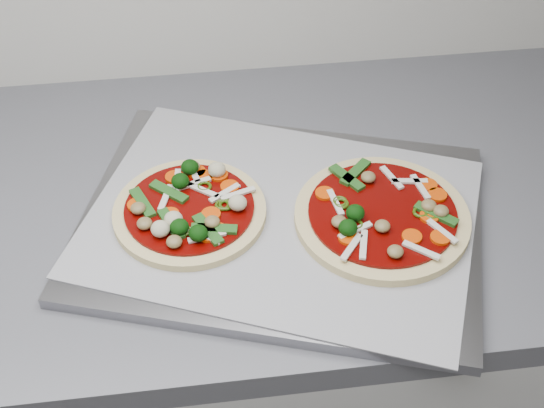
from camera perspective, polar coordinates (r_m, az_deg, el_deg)
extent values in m
cube|color=silver|center=(1.43, 7.46, -12.23)|extent=(3.60, 0.60, 0.86)
cube|color=#595960|center=(1.09, 9.58, 1.13)|extent=(3.60, 0.60, 0.04)
cube|color=gray|center=(0.99, 0.69, -1.32)|extent=(0.60, 0.52, 0.02)
cube|color=#9A9A9F|center=(0.98, 0.70, -0.94)|extent=(0.59, 0.52, 0.00)
cylinder|color=beige|center=(0.99, -6.22, -0.59)|extent=(0.28, 0.28, 0.01)
cylinder|color=#5F0000|center=(0.98, -6.25, -0.29)|extent=(0.23, 0.23, 0.00)
cube|color=#275D1E|center=(0.99, -9.73, 0.10)|extent=(0.04, 0.06, 0.00)
cube|color=#275D1E|center=(0.95, -4.38, -1.88)|extent=(0.06, 0.02, 0.00)
cube|color=silver|center=(1.01, -7.17, 1.69)|extent=(0.01, 0.05, 0.00)
cube|color=silver|center=(1.00, -5.22, 1.02)|extent=(0.04, 0.04, 0.00)
torus|color=#2D470B|center=(0.98, -3.75, -0.08)|extent=(0.03, 0.03, 0.00)
cube|color=#275D1E|center=(0.95, -4.86, -1.92)|extent=(0.04, 0.06, 0.00)
cylinder|color=#ED2F00|center=(1.03, -5.71, 2.44)|extent=(0.03, 0.03, 0.00)
cube|color=silver|center=(0.99, -3.59, 0.83)|extent=(0.04, 0.03, 0.00)
cube|color=silver|center=(0.94, -5.16, -2.41)|extent=(0.04, 0.03, 0.00)
ellipsoid|color=#BFB792|center=(0.95, -7.43, -1.16)|extent=(0.03, 0.03, 0.02)
cube|color=#275D1E|center=(0.96, -7.61, -1.51)|extent=(0.03, 0.06, 0.00)
ellipsoid|color=brown|center=(0.95, -4.53, -1.34)|extent=(0.03, 0.03, 0.01)
ellipsoid|color=#093307|center=(1.02, -6.21, 2.78)|extent=(0.03, 0.03, 0.02)
cube|color=silver|center=(1.03, -6.00, 2.45)|extent=(0.02, 0.05, 0.00)
ellipsoid|color=brown|center=(0.93, -7.38, -2.82)|extent=(0.02, 0.02, 0.01)
cylinder|color=#ED2F00|center=(1.02, -5.15, 2.07)|extent=(0.04, 0.04, 0.00)
cylinder|color=#ED2F00|center=(0.94, -4.21, -1.95)|extent=(0.03, 0.03, 0.00)
cube|color=silver|center=(1.01, -5.94, 1.54)|extent=(0.05, 0.02, 0.00)
torus|color=#2D470B|center=(0.98, -3.47, -0.07)|extent=(0.03, 0.03, 0.00)
ellipsoid|color=#093307|center=(0.93, -5.58, -2.21)|extent=(0.03, 0.03, 0.02)
cube|color=silver|center=(0.94, -4.93, -2.47)|extent=(0.05, 0.02, 0.00)
cylinder|color=#ED2F00|center=(0.96, -4.62, -0.77)|extent=(0.03, 0.03, 0.00)
ellipsoid|color=brown|center=(0.96, -9.57, -1.45)|extent=(0.03, 0.03, 0.01)
cylinder|color=#ED2F00|center=(0.97, -7.71, -0.80)|extent=(0.03, 0.03, 0.00)
torus|color=#2D470B|center=(0.95, -6.69, -2.00)|extent=(0.02, 0.02, 0.00)
cube|color=#275D1E|center=(1.00, -7.78, 0.92)|extent=(0.05, 0.05, 0.00)
cylinder|color=#ED2F00|center=(1.02, -7.36, 2.02)|extent=(0.03, 0.03, 0.00)
ellipsoid|color=brown|center=(1.03, -5.99, 2.83)|extent=(0.03, 0.03, 0.01)
ellipsoid|color=#093307|center=(0.94, -6.99, -1.73)|extent=(0.02, 0.02, 0.02)
ellipsoid|color=brown|center=(0.98, -10.05, -0.31)|extent=(0.02, 0.02, 0.01)
cylinder|color=#ED2F00|center=(1.02, -4.03, 2.19)|extent=(0.03, 0.03, 0.00)
torus|color=#2D470B|center=(1.00, -5.12, 1.32)|extent=(0.03, 0.03, 0.00)
cube|color=silver|center=(0.99, -2.59, 0.78)|extent=(0.05, 0.02, 0.00)
ellipsoid|color=#BFB792|center=(1.02, -4.17, 2.60)|extent=(0.02, 0.02, 0.02)
cube|color=silver|center=(0.99, -8.02, 0.48)|extent=(0.02, 0.05, 0.00)
cylinder|color=#ED2F00|center=(1.00, -3.20, 1.31)|extent=(0.03, 0.03, 0.00)
cylinder|color=#ED2F00|center=(0.99, -10.14, -0.07)|extent=(0.03, 0.03, 0.00)
ellipsoid|color=#BFB792|center=(0.94, -8.41, -1.86)|extent=(0.03, 0.03, 0.02)
cylinder|color=#ED2F00|center=(0.94, -4.88, -2.32)|extent=(0.03, 0.03, 0.00)
ellipsoid|color=#BFB792|center=(0.97, -2.60, 0.09)|extent=(0.03, 0.03, 0.02)
ellipsoid|color=#093307|center=(1.00, -6.93, 1.73)|extent=(0.03, 0.03, 0.02)
cylinder|color=beige|center=(0.98, 8.27, -0.98)|extent=(0.27, 0.27, 0.01)
cylinder|color=#5F0000|center=(0.98, 8.32, -0.64)|extent=(0.23, 0.23, 0.00)
cube|color=silver|center=(0.94, 6.29, -2.01)|extent=(0.05, 0.03, 0.00)
cylinder|color=#ED2F00|center=(0.99, 3.99, 0.80)|extent=(0.03, 0.03, 0.00)
ellipsoid|color=brown|center=(0.95, 5.08, -1.33)|extent=(0.03, 0.03, 0.01)
ellipsoid|color=#093307|center=(0.96, 6.29, -0.65)|extent=(0.03, 0.03, 0.02)
cylinder|color=#ED2F00|center=(1.01, 12.35, 0.68)|extent=(0.04, 0.04, 0.00)
ellipsoid|color=brown|center=(0.98, 12.61, -0.52)|extent=(0.03, 0.03, 0.01)
cube|color=silver|center=(1.01, 11.11, 1.27)|extent=(0.02, 0.05, 0.00)
ellipsoid|color=#093307|center=(0.94, 5.74, -1.79)|extent=(0.03, 0.03, 0.02)
cube|color=silver|center=(0.96, 12.69, -2.02)|extent=(0.03, 0.05, 0.00)
ellipsoid|color=brown|center=(0.95, 8.31, -1.65)|extent=(0.03, 0.03, 0.01)
torus|color=#2D470B|center=(0.95, 6.31, -1.56)|extent=(0.02, 0.02, 0.00)
cube|color=silver|center=(1.02, 9.00, 1.97)|extent=(0.02, 0.05, 0.00)
cube|color=silver|center=(0.92, 6.01, -3.25)|extent=(0.04, 0.04, 0.00)
cylinder|color=#ED2F00|center=(1.02, 11.66, 1.41)|extent=(0.03, 0.03, 0.00)
cube|color=#275D1E|center=(1.01, 5.65, 1.99)|extent=(0.04, 0.06, 0.00)
cylinder|color=#ED2F00|center=(0.94, 5.76, -2.53)|extent=(0.03, 0.03, 0.00)
cylinder|color=#ED2F00|center=(0.98, 11.76, -0.92)|extent=(0.03, 0.03, 0.00)
torus|color=#2D470B|center=(0.98, 5.13, 0.18)|extent=(0.03, 0.03, 0.00)
torus|color=#2D470B|center=(0.98, 11.94, -0.76)|extent=(0.03, 0.03, 0.00)
cube|color=silver|center=(0.93, 6.90, -3.06)|extent=(0.02, 0.05, 0.00)
cube|color=silver|center=(1.02, 10.31, 1.70)|extent=(0.05, 0.01, 0.00)
ellipsoid|color=brown|center=(0.92, 9.27, -3.55)|extent=(0.02, 0.02, 0.01)
cylinder|color=#ED2F00|center=(0.95, 10.49, -2.44)|extent=(0.04, 0.04, 0.00)
torus|color=#2D470B|center=(0.98, 11.11, -0.62)|extent=(0.03, 0.03, 0.00)
ellipsoid|color=brown|center=(1.01, 7.26, 2.03)|extent=(0.02, 0.02, 0.01)
cube|color=silver|center=(0.93, 11.18, -3.44)|extent=(0.04, 0.04, 0.00)
ellipsoid|color=brown|center=(0.98, 11.73, -0.11)|extent=(0.03, 0.03, 0.01)
cube|color=silver|center=(0.98, 4.79, 0.12)|extent=(0.02, 0.05, 0.00)
torus|color=#2D470B|center=(0.98, 5.23, 0.03)|extent=(0.03, 0.03, 0.00)
cube|color=#275D1E|center=(1.02, 6.29, 2.40)|extent=(0.05, 0.05, 0.00)
cylinder|color=#ED2F00|center=(0.95, 12.55, -2.48)|extent=(0.03, 0.03, 0.00)
cube|color=#275D1E|center=(0.98, 12.25, -0.75)|extent=(0.05, 0.05, 0.00)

